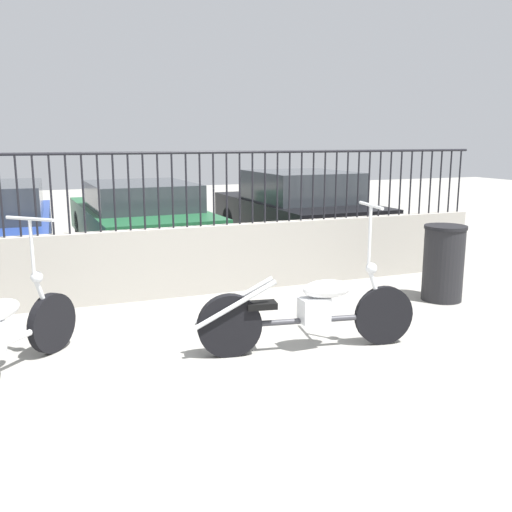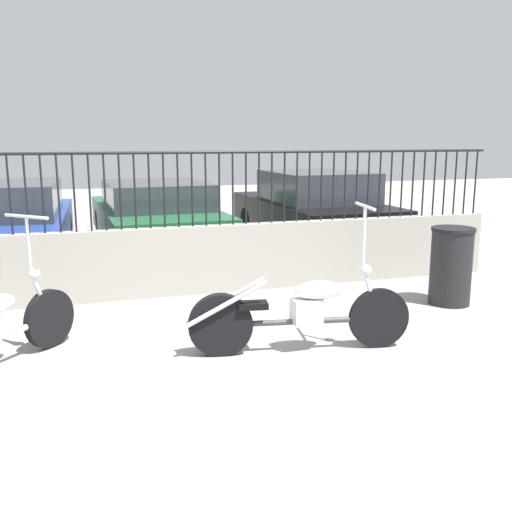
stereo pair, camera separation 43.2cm
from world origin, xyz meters
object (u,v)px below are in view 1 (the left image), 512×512
Objects in this scene: motorcycle_dark_grey at (300,311)px; car_black at (297,210)px; trash_bin at (443,263)px; car_green at (140,217)px.

motorcycle_dark_grey is 0.53× the size of car_black.
trash_bin is at bearing -178.75° from car_black.
motorcycle_dark_grey reaches higher than car_green.
car_green is 1.09× the size of car_black.
motorcycle_dark_grey is 0.49× the size of car_green.
car_black is at bearing 92.30° from trash_bin.
car_black reaches higher than car_green.
motorcycle_dark_grey is 5.31m from car_green.
car_green reaches higher than trash_bin.
trash_bin is 5.28m from car_green.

